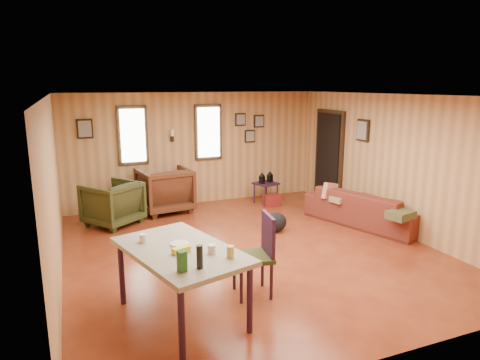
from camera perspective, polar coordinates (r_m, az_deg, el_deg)
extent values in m
cube|color=brown|center=(6.85, 1.27, -9.37)|extent=(5.50, 6.00, 0.02)
cube|color=#997C5B|center=(6.36, 1.38, 11.31)|extent=(5.50, 6.00, 0.02)
cube|color=tan|center=(9.29, -6.07, 4.16)|extent=(5.50, 0.02, 2.40)
cube|color=tan|center=(4.02, 18.76, -7.77)|extent=(5.50, 0.02, 2.40)
cube|color=tan|center=(5.99, -23.71, -1.54)|extent=(0.02, 6.00, 2.40)
cube|color=tan|center=(7.99, 19.84, 2.09)|extent=(0.02, 6.00, 2.40)
cube|color=black|center=(8.94, -14.12, 5.78)|extent=(0.60, 0.05, 1.20)
cube|color=#E0F2D1|center=(8.90, -14.08, 5.76)|extent=(0.48, 0.04, 1.06)
cube|color=black|center=(9.30, -4.27, 6.38)|extent=(0.60, 0.05, 1.20)
cube|color=#E0F2D1|center=(9.26, -4.19, 6.35)|extent=(0.48, 0.04, 1.06)
cube|color=black|center=(9.08, -9.05, 5.47)|extent=(0.07, 0.05, 0.12)
cylinder|color=silver|center=(9.01, -8.99, 6.25)|extent=(0.07, 0.07, 0.14)
cube|color=black|center=(9.51, 11.77, 2.94)|extent=(0.06, 1.00, 2.05)
cube|color=black|center=(9.49, 11.57, 2.93)|extent=(0.04, 0.82, 1.90)
cube|color=black|center=(9.53, 0.04, 8.07)|extent=(0.24, 0.04, 0.28)
cube|color=#9E998C|center=(9.50, 0.11, 8.06)|extent=(0.19, 0.02, 0.22)
cube|color=black|center=(9.71, 2.53, 7.85)|extent=(0.24, 0.04, 0.28)
cube|color=#9E998C|center=(9.68, 2.60, 7.83)|extent=(0.19, 0.02, 0.22)
cube|color=black|center=(9.65, 1.32, 5.86)|extent=(0.24, 0.04, 0.28)
cube|color=#9E998C|center=(9.63, 1.39, 5.84)|extent=(0.19, 0.02, 0.22)
cube|color=black|center=(8.85, -19.99, 6.45)|extent=(0.30, 0.04, 0.38)
cube|color=#9E998C|center=(8.82, -19.98, 6.43)|extent=(0.24, 0.02, 0.31)
cube|color=black|center=(8.54, 16.09, 6.38)|extent=(0.04, 0.34, 0.42)
cube|color=#9E998C|center=(8.52, 15.93, 6.38)|extent=(0.02, 0.27, 0.34)
imported|color=maroon|center=(8.27, 16.41, -2.78)|extent=(1.34, 2.31, 0.87)
imported|color=#4D2917|center=(8.83, -10.00, -1.02)|extent=(1.08, 1.03, 1.00)
imported|color=#323719|center=(8.25, -16.65, -2.75)|extent=(1.18, 1.17, 0.89)
cube|color=#2F1631|center=(9.07, -12.68, -0.81)|extent=(0.51, 0.46, 0.04)
cube|color=#2F1631|center=(9.15, -12.58, -2.85)|extent=(0.46, 0.42, 0.03)
cylinder|color=#2F1631|center=(8.94, -13.76, -2.75)|extent=(0.04, 0.04, 0.49)
cylinder|color=#2F1631|center=(8.99, -11.13, -2.53)|extent=(0.04, 0.04, 0.49)
cylinder|color=#2F1631|center=(9.28, -14.03, -2.19)|extent=(0.04, 0.04, 0.49)
cylinder|color=#2F1631|center=(9.33, -11.50, -1.98)|extent=(0.04, 0.04, 0.49)
cube|color=#503C35|center=(9.04, -13.38, -0.39)|extent=(0.09, 0.02, 0.12)
cube|color=#503C35|center=(9.07, -12.14, -0.32)|extent=(0.08, 0.02, 0.11)
cube|color=#2F1631|center=(9.33, 3.47, -0.47)|extent=(0.56, 0.56, 0.04)
cylinder|color=#2F1631|center=(9.14, 3.38, -2.19)|extent=(0.04, 0.04, 0.45)
cylinder|color=#2F1631|center=(9.37, 4.99, -1.84)|extent=(0.04, 0.04, 0.45)
cylinder|color=#2F1631|center=(9.39, 1.91, -1.76)|extent=(0.04, 0.04, 0.45)
cylinder|color=#2F1631|center=(9.63, 3.51, -1.43)|extent=(0.04, 0.04, 0.45)
cube|color=black|center=(9.23, 2.95, 0.02)|extent=(0.12, 0.12, 0.16)
cone|color=black|center=(9.20, 2.96, 0.78)|extent=(0.17, 0.17, 0.09)
cube|color=black|center=(9.38, 4.00, 0.21)|extent=(0.12, 0.12, 0.16)
cone|color=black|center=(9.36, 4.01, 0.96)|extent=(0.17, 0.17, 0.09)
cube|color=maroon|center=(9.25, 4.26, -2.66)|extent=(0.36, 0.27, 0.25)
ellipsoid|color=black|center=(7.61, 4.77, -5.65)|extent=(0.41, 0.32, 0.35)
cube|color=#474E2B|center=(7.43, 20.62, -4.37)|extent=(0.47, 0.41, 0.13)
cube|color=red|center=(8.31, 11.90, -1.45)|extent=(0.38, 0.17, 0.36)
cube|color=gray|center=(8.19, 13.27, -2.47)|extent=(0.40, 0.34, 0.10)
cube|color=gray|center=(4.74, -7.92, -9.35)|extent=(1.36, 1.80, 0.05)
cylinder|color=#2F1631|center=(4.20, -7.79, -18.59)|extent=(0.08, 0.08, 0.77)
cylinder|color=#2F1631|center=(4.60, 1.30, -15.52)|extent=(0.08, 0.08, 0.77)
cylinder|color=#2F1631|center=(5.32, -15.50, -11.94)|extent=(0.08, 0.08, 0.77)
cylinder|color=#2F1631|center=(5.64, -7.77, -10.13)|extent=(0.08, 0.08, 0.77)
cylinder|color=silver|center=(4.56, -3.78, -9.18)|extent=(0.11, 0.11, 0.10)
cylinder|color=silver|center=(4.97, -12.80, -7.57)|extent=(0.11, 0.11, 0.10)
cube|color=#1F5823|center=(4.16, -7.74, -10.69)|extent=(0.09, 0.09, 0.20)
cylinder|color=black|center=(4.20, -5.40, -10.15)|extent=(0.08, 0.08, 0.23)
cylinder|color=tan|center=(4.43, -1.29, -9.56)|extent=(0.09, 0.09, 0.13)
cylinder|color=silver|center=(4.84, -8.02, -8.41)|extent=(0.26, 0.26, 0.02)
cube|color=gold|center=(4.61, -7.85, -9.22)|extent=(0.21, 0.13, 0.06)
cube|color=#323719|center=(5.31, 1.67, -10.22)|extent=(0.52, 0.52, 0.05)
cube|color=#2F1631|center=(5.26, 3.78, -7.25)|extent=(0.11, 0.44, 0.51)
cylinder|color=#2F1631|center=(5.21, 0.17, -13.75)|extent=(0.04, 0.04, 0.48)
cylinder|color=#2F1631|center=(5.30, 4.20, -13.29)|extent=(0.04, 0.04, 0.48)
cylinder|color=#2F1631|center=(5.54, -0.77, -12.08)|extent=(0.04, 0.04, 0.48)
cylinder|color=#2F1631|center=(5.62, 3.02, -11.69)|extent=(0.04, 0.04, 0.48)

